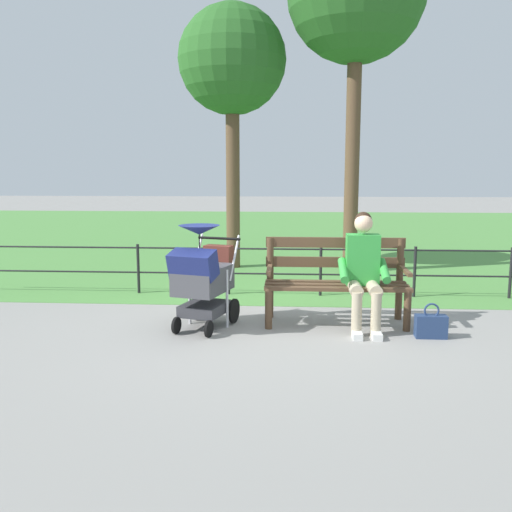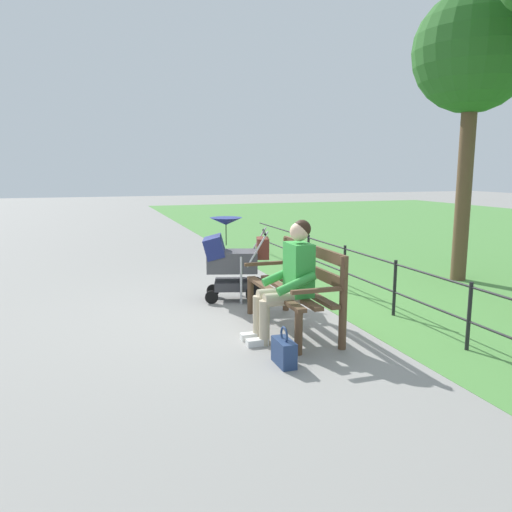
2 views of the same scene
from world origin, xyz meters
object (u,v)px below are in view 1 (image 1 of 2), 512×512
Objects in this scene: stroller at (203,276)px; tree_near_bench at (232,63)px; person_on_bench at (364,268)px; handbag at (431,326)px; park_bench at (336,277)px.

tree_near_bench is (0.07, -3.89, 2.93)m from stroller.
person_on_bench is 0.92m from handbag.
person_on_bench reaches higher than stroller.
person_on_bench is 5.05m from tree_near_bench.
handbag is (-2.41, 0.18, -0.47)m from stroller.
handbag is (-0.67, 0.32, -0.55)m from person_on_bench.
tree_near_bench is at bearing -88.90° from stroller.
tree_near_bench is at bearing -64.17° from person_on_bench.
tree_near_bench is (2.49, -4.08, 3.39)m from handbag.
park_bench is 1.39× the size of stroller.
handbag is at bearing 150.28° from park_bench.
park_bench is at bearing -29.72° from handbag.
tree_near_bench reaches higher than person_on_bench.
tree_near_bench is at bearing -66.49° from park_bench.
person_on_bench is 1.75m from stroller.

